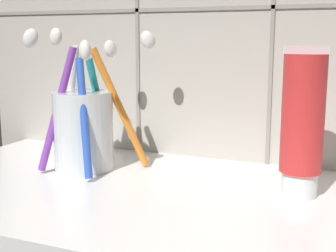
{
  "coord_description": "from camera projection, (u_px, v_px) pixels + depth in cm",
  "views": [
    {
      "loc": [
        12.74,
        -43.64,
        18.03
      ],
      "look_at": [
        -6.35,
        1.64,
        8.75
      ],
      "focal_mm": 50.0,
      "sensor_mm": 36.0,
      "label": 1
    }
  ],
  "objects": [
    {
      "name": "sink_counter",
      "position": [
        219.0,
        208.0,
        0.48
      ],
      "size": [
        73.77,
        31.36,
        2.0
      ],
      "primitive_type": "cube",
      "color": "white",
      "rests_on": "ground"
    },
    {
      "name": "toothpaste_tube",
      "position": [
        303.0,
        123.0,
        0.47
      ],
      "size": [
        4.47,
        4.26,
        15.29
      ],
      "color": "white",
      "rests_on": "sink_counter"
    },
    {
      "name": "toothbrush_cup",
      "position": [
        84.0,
        125.0,
        0.57
      ],
      "size": [
        13.94,
        11.43,
        17.42
      ],
      "color": "silver",
      "rests_on": "sink_counter"
    }
  ]
}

